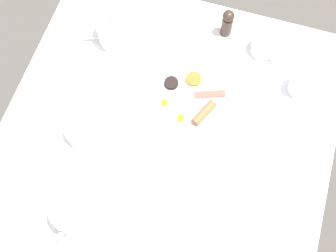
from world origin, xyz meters
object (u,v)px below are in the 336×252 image
teapot_near (114,30)px  teacup_with_saucer_left (80,133)px  water_glass_tall (302,84)px  knife_by_plate (257,189)px  teacup_with_saucer_right (264,48)px  teapot_far (73,213)px  pepper_grinder (227,22)px  breakfast_plate (188,100)px  fork_by_plate (276,131)px  spoon_for_tea (33,124)px  napkin_folded (201,239)px

teapot_near → teacup_with_saucer_left: 0.40m
water_glass_tall → knife_by_plate: 0.40m
teacup_with_saucer_right → water_glass_tall: bearing=-125.9°
teapot_far → pepper_grinder: bearing=169.0°
breakfast_plate → water_glass_tall: water_glass_tall is taller
breakfast_plate → knife_by_plate: size_ratio=1.55×
teapot_near → fork_by_plate: teapot_near is taller
fork_by_plate → breakfast_plate: bearing=86.4°
teacup_with_saucer_right → knife_by_plate: size_ratio=0.81×
teacup_with_saucer_right → spoon_for_tea: teacup_with_saucer_right is taller
water_glass_tall → teacup_with_saucer_left: bearing=120.4°
water_glass_tall → spoon_for_tea: 0.91m
teapot_near → knife_by_plate: 0.74m
pepper_grinder → knife_by_plate: size_ratio=0.61×
breakfast_plate → teapot_near: teapot_near is taller
napkin_folded → teapot_near: bearing=38.8°
teacup_with_saucer_right → pepper_grinder: 0.16m
knife_by_plate → spoon_for_tea: 0.76m
teacup_with_saucer_left → napkin_folded: teacup_with_saucer_left is taller
teapot_far → pepper_grinder: (0.79, -0.27, 0.01)m
pepper_grinder → napkin_folded: pepper_grinder is taller
spoon_for_tea → teacup_with_saucer_right: bearing=-53.2°
fork_by_plate → knife_by_plate: 0.21m
knife_by_plate → teacup_with_saucer_left: bearing=89.5°
teapot_far → knife_by_plate: (0.25, -0.51, -0.05)m
napkin_folded → teacup_with_saucer_right: bearing=-2.8°
spoon_for_tea → napkin_folded: bearing=-107.6°
breakfast_plate → teacup_with_saucer_right: (0.27, -0.20, 0.02)m
napkin_folded → fork_by_plate: napkin_folded is taller
teapot_far → teapot_near: bearing=-163.1°
teacup_with_saucer_right → water_glass_tall: size_ratio=1.92×
teapot_far → water_glass_tall: teapot_far is taller
teapot_near → spoon_for_tea: 0.43m
teapot_near → teapot_far: (-0.65, -0.10, 0.00)m
pepper_grinder → teacup_with_saucer_left: bearing=146.6°
teapot_near → teacup_with_saucer_left: size_ratio=1.28×
knife_by_plate → fork_by_plate: bearing=-4.5°
teapot_far → spoon_for_tea: 0.36m
water_glass_tall → pepper_grinder: bearing=62.9°
water_glass_tall → spoon_for_tea: size_ratio=0.62×
teapot_far → teacup_with_saucer_right: 0.86m
water_glass_tall → pepper_grinder: 0.34m
teapot_far → teacup_with_saucer_right: size_ratio=1.36×
teapot_far → knife_by_plate: teapot_far is taller
teacup_with_saucer_right → spoon_for_tea: (-0.50, 0.67, -0.03)m
teapot_near → teacup_with_saucer_left: teapot_near is taller
water_glass_tall → knife_by_plate: water_glass_tall is taller
teacup_with_saucer_right → napkin_folded: size_ratio=0.80×
pepper_grinder → fork_by_plate: size_ratio=0.89×
teapot_near → breakfast_plate: bearing=-52.2°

